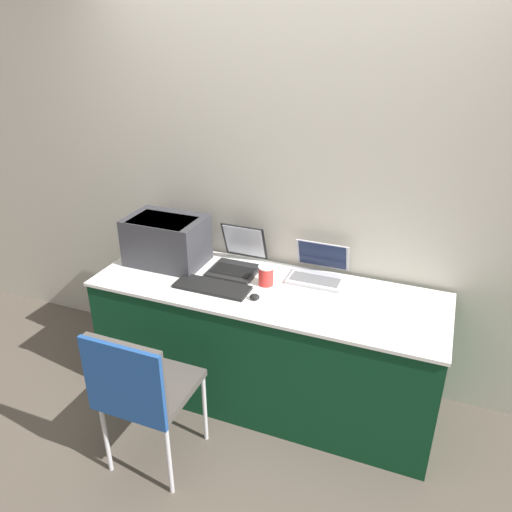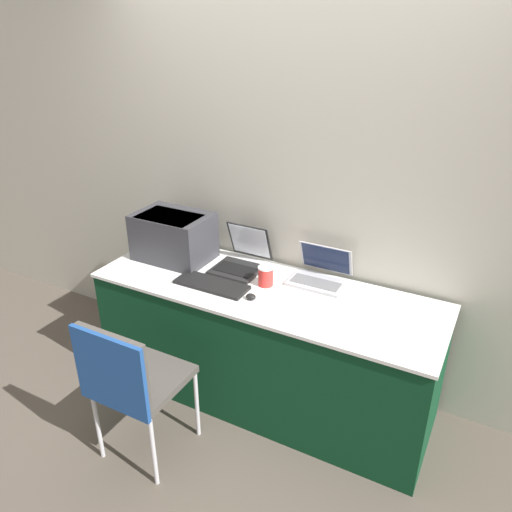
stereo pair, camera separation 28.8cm
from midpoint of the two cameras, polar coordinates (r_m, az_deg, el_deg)
name	(u,v)px [view 2 (the right image)]	position (r m, az deg, el deg)	size (l,w,h in m)	color
ground_plane	(238,427)	(3.14, 0.75, -19.05)	(14.00, 14.00, 0.00)	brown
wall_back	(296,184)	(3.04, 7.34, 8.07)	(8.00, 0.05, 2.60)	#B7B2A3
table	(265,344)	(3.12, 3.67, -10.07)	(2.07, 0.69, 0.78)	#0C381E
printer	(173,235)	(3.22, -6.93, 2.36)	(0.48, 0.33, 0.30)	#333338
laptop_left	(241,259)	(3.12, 0.94, -0.41)	(0.29, 0.35, 0.26)	black
laptop_right	(320,274)	(3.01, 10.05, -2.11)	(0.33, 0.28, 0.21)	#B7B7BC
external_keyboard	(212,285)	(2.93, -2.30, -3.35)	(0.44, 0.16, 0.02)	black
coffee_cup	(266,276)	(2.92, 3.93, -2.36)	(0.09, 0.09, 0.12)	red
mouse	(251,297)	(2.79, 2.37, -4.75)	(0.06, 0.05, 0.03)	black
chair	(128,377)	(2.63, -11.34, -13.50)	(0.43, 0.45, 0.88)	#4C4742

